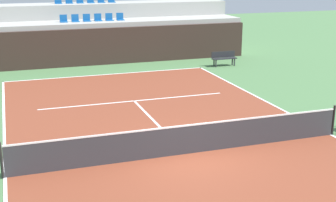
{
  "coord_description": "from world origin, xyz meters",
  "views": [
    {
      "loc": [
        -5.03,
        -13.01,
        5.76
      ],
      "look_at": [
        0.07,
        2.0,
        1.2
      ],
      "focal_mm": 50.64,
      "sensor_mm": 36.0,
      "label": 1
    }
  ],
  "objects": [
    {
      "name": "sideline_right",
      "position": [
        5.45,
        0.0,
        0.01
      ],
      "size": [
        0.1,
        24.0,
        0.0
      ],
      "primitive_type": "cube",
      "color": "white",
      "rests_on": "court_surface"
    },
    {
      "name": "seating_row_upper",
      "position": [
        -0.0,
        18.59,
        3.49
      ],
      "size": [
        3.92,
        0.44,
        0.44
      ],
      "color": "#145193",
      "rests_on": "stands_tier_upper"
    },
    {
      "name": "stands_tier_upper",
      "position": [
        0.0,
        18.5,
        1.68
      ],
      "size": [
        18.93,
        2.4,
        3.37
      ],
      "primitive_type": "cube",
      "color": "#9E9E99",
      "rests_on": "ground_plane"
    },
    {
      "name": "back_wall",
      "position": [
        0.0,
        14.75,
        1.09
      ],
      "size": [
        18.93,
        0.3,
        2.18
      ],
      "primitive_type": "cube",
      "color": "#33231E",
      "rests_on": "ground_plane"
    },
    {
      "name": "baseline_far",
      "position": [
        0.0,
        11.95,
        0.01
      ],
      "size": [
        11.0,
        0.1,
        0.0
      ],
      "primitive_type": "cube",
      "color": "white",
      "rests_on": "court_surface"
    },
    {
      "name": "player_bench",
      "position": [
        6.99,
        12.06,
        0.51
      ],
      "size": [
        1.5,
        0.4,
        0.85
      ],
      "color": "#232328",
      "rests_on": "ground_plane"
    },
    {
      "name": "seating_row_lower",
      "position": [
        -0.0,
        16.19,
        2.58
      ],
      "size": [
        3.92,
        0.44,
        0.44
      ],
      "color": "#145193",
      "rests_on": "stands_tier_lower"
    },
    {
      "name": "sideline_left",
      "position": [
        -5.45,
        0.0,
        0.01
      ],
      "size": [
        0.1,
        24.0,
        0.0
      ],
      "primitive_type": "cube",
      "color": "white",
      "rests_on": "court_surface"
    },
    {
      "name": "service_line_far",
      "position": [
        0.0,
        6.4,
        0.01
      ],
      "size": [
        8.26,
        0.1,
        0.0
      ],
      "primitive_type": "cube",
      "color": "white",
      "rests_on": "court_surface"
    },
    {
      "name": "court_surface",
      "position": [
        0.0,
        0.0,
        0.01
      ],
      "size": [
        11.0,
        24.0,
        0.01
      ],
      "primitive_type": "cube",
      "color": "brown",
      "rests_on": "ground_plane"
    },
    {
      "name": "stands_tier_lower",
      "position": [
        0.0,
        16.1,
        1.23
      ],
      "size": [
        18.93,
        2.4,
        2.45
      ],
      "primitive_type": "cube",
      "color": "#9E9E99",
      "rests_on": "ground_plane"
    },
    {
      "name": "centre_service_line",
      "position": [
        0.0,
        3.2,
        0.01
      ],
      "size": [
        0.1,
        6.4,
        0.0
      ],
      "primitive_type": "cube",
      "color": "white",
      "rests_on": "court_surface"
    },
    {
      "name": "ground_plane",
      "position": [
        0.0,
        0.0,
        0.0
      ],
      "size": [
        80.0,
        80.0,
        0.0
      ],
      "primitive_type": "plane",
      "color": "#477042"
    },
    {
      "name": "tennis_net",
      "position": [
        0.0,
        0.0,
        0.51
      ],
      "size": [
        11.08,
        0.08,
        1.07
      ],
      "color": "black",
      "rests_on": "court_surface"
    }
  ]
}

